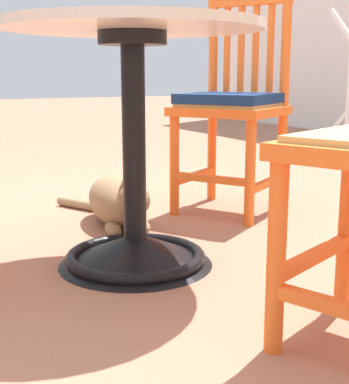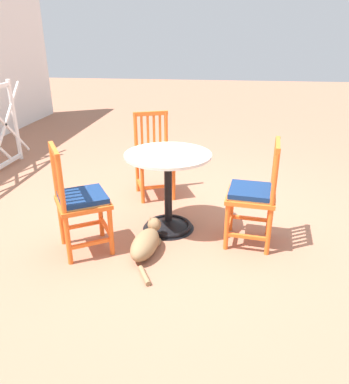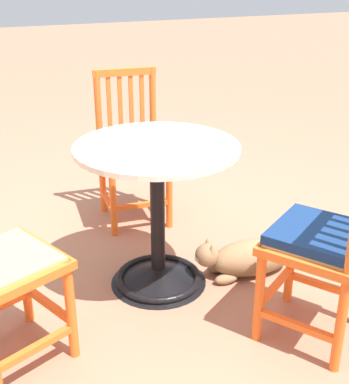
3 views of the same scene
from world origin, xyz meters
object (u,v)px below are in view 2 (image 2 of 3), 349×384
Objects in this scene: orange_chair_by_planter at (254,195)px; orange_chair_tucked_in at (154,158)px; orange_chair_near_fence at (80,201)px; cafe_table at (168,200)px; tabby_cat at (147,242)px.

orange_chair_by_planter is 1.37m from orange_chair_tucked_in.
orange_chair_tucked_in and orange_chair_near_fence have the same top height.
orange_chair_tucked_in is at bearing 19.26° from cafe_table.
orange_chair_by_planter is at bearing -132.34° from orange_chair_tucked_in.
orange_chair_near_fence reaches higher than cafe_table.
cafe_table is 0.83× the size of orange_chair_by_planter.
cafe_table is at bearing -160.74° from orange_chair_tucked_in.
orange_chair_near_fence reaches higher than tabby_cat.
orange_chair_by_planter is 0.97m from tabby_cat.
orange_chair_near_fence is (-1.23, 0.38, 0.01)m from orange_chair_tucked_in.
orange_chair_by_planter reaches higher than tabby_cat.
orange_chair_tucked_in is at bearing 47.66° from orange_chair_by_planter.
orange_chair_tucked_in is 1.00× the size of orange_chair_near_fence.
tabby_cat is (-1.21, -0.15, -0.34)m from orange_chair_tucked_in.
cafe_table is 0.83m from orange_chair_tucked_in.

